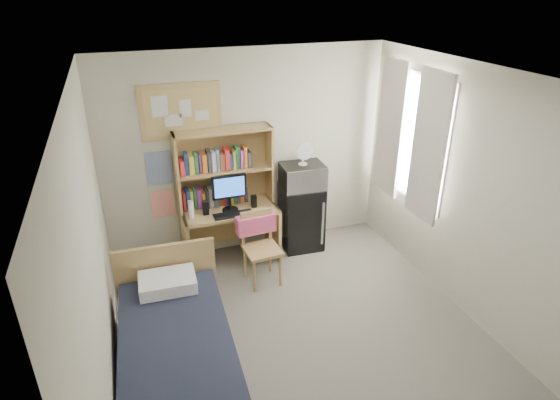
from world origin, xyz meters
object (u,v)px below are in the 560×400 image
object	(u,v)px
microwave	(302,176)
bulletin_board	(181,111)
mini_fridge	(301,216)
speaker_right	(254,201)
speaker_left	(206,208)
monitor	(230,194)
bed	(178,363)
desk_chair	(262,250)
desk_fan	(303,154)
desk	(231,234)

from	to	relation	value
microwave	bulletin_board	bearing A→B (deg)	172.26
mini_fridge	speaker_right	bearing A→B (deg)	-168.27
mini_fridge	speaker_left	size ratio (longest dim) A/B	5.12
monitor	bed	bearing A→B (deg)	-117.09
bulletin_board	desk_chair	xyz separation A→B (m)	(0.67, -0.89, -1.48)
mini_fridge	bed	distance (m)	2.72
mini_fridge	bed	world-z (taller)	mini_fridge
bed	speaker_left	world-z (taller)	speaker_left
bed	speaker_right	world-z (taller)	speaker_right
monitor	microwave	distance (m)	0.98
mini_fridge	speaker_right	world-z (taller)	speaker_right
bulletin_board	bed	bearing A→B (deg)	-102.91
monitor	speaker_right	world-z (taller)	monitor
bulletin_board	mini_fridge	world-z (taller)	bulletin_board
bed	bulletin_board	bearing A→B (deg)	79.84
speaker_right	speaker_left	bearing A→B (deg)	-180.00
mini_fridge	microwave	world-z (taller)	microwave
speaker_left	microwave	world-z (taller)	microwave
mini_fridge	desk_fan	size ratio (longest dim) A/B	3.18
monitor	speaker_left	xyz separation A→B (m)	(-0.30, 0.00, -0.14)
microwave	desk_fan	xyz separation A→B (m)	(0.00, 0.00, 0.29)
bulletin_board	mini_fridge	bearing A→B (deg)	-10.42
desk	mini_fridge	world-z (taller)	mini_fridge
desk_chair	speaker_left	bearing A→B (deg)	131.39
desk_chair	speaker_right	size ratio (longest dim) A/B	5.71
speaker_right	bulletin_board	bearing A→B (deg)	154.37
desk_chair	desk_fan	xyz separation A→B (m)	(0.74, 0.61, 0.88)
desk_chair	speaker_right	distance (m)	0.66
desk_chair	monitor	distance (m)	0.78
mini_fridge	speaker_left	xyz separation A→B (m)	(-1.28, -0.10, 0.38)
desk_chair	desk_fan	size ratio (longest dim) A/B	3.20
speaker_right	mini_fridge	bearing A→B (deg)	8.45
desk	mini_fridge	size ratio (longest dim) A/B	1.35
bulletin_board	speaker_right	distance (m)	1.38
desk_chair	desk	bearing A→B (deg)	107.99
desk_chair	monitor	size ratio (longest dim) A/B	1.97
speaker_right	microwave	distance (m)	0.71
desk_chair	bed	world-z (taller)	desk_chair
bulletin_board	mini_fridge	size ratio (longest dim) A/B	1.08
speaker_left	monitor	bearing A→B (deg)	0.00
speaker_right	microwave	bearing A→B (deg)	6.80
bulletin_board	desk	bearing A→B (deg)	-34.01
desk	monitor	distance (m)	0.59
bulletin_board	bed	xyz separation A→B (m)	(-0.50, -2.18, -1.65)
speaker_right	desk_chair	bearing A→B (deg)	-96.84
speaker_left	desk_fan	world-z (taller)	desk_fan
bulletin_board	microwave	distance (m)	1.70
desk	speaker_left	distance (m)	0.55
desk	speaker_right	xyz separation A→B (m)	(0.30, -0.06, 0.44)
desk	desk_fan	distance (m)	1.36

